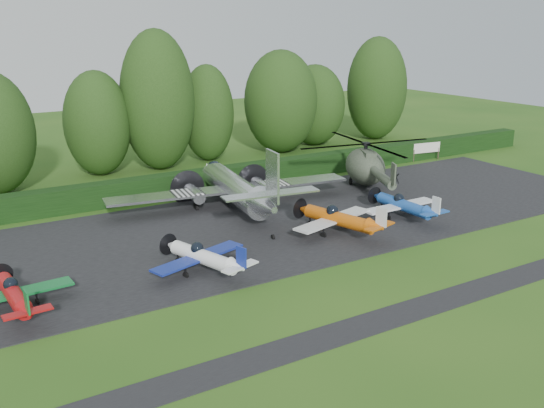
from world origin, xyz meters
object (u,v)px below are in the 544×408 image
light_plane_orange (339,219)px  helicopter (366,163)px  transport_plane (237,189)px  sign_board (427,149)px  light_plane_blue (404,205)px  light_plane_red (14,294)px  light_plane_white (203,257)px

light_plane_orange → helicopter: helicopter is taller
light_plane_orange → transport_plane: bearing=127.4°
transport_plane → sign_board: (26.34, 5.55, -0.50)m
light_plane_blue → sign_board: (16.34, 14.02, 0.25)m
light_plane_red → light_plane_blue: size_ratio=0.94×
light_plane_white → transport_plane: bearing=70.6°
light_plane_white → light_plane_orange: 11.32m
transport_plane → light_plane_orange: bearing=-75.9°
sign_board → helicopter: bearing=-166.2°
light_plane_blue → sign_board: light_plane_blue is taller
light_plane_white → sign_board: light_plane_white is taller
light_plane_red → helicopter: 33.27m
helicopter → sign_board: (12.94, 5.31, -0.92)m
light_plane_red → sign_board: light_plane_red is taller
light_plane_red → light_plane_white: size_ratio=0.95×
transport_plane → light_plane_white: (-7.67, -10.20, -0.77)m
helicopter → sign_board: 14.02m
light_plane_orange → helicopter: size_ratio=0.50×
light_plane_white → light_plane_red: bearing=-164.6°
light_plane_orange → helicopter: 13.40m
light_plane_red → light_plane_orange: 21.88m
light_plane_orange → helicopter: bearing=57.8°
light_plane_red → sign_board: size_ratio=1.89×
transport_plane → light_plane_blue: size_ratio=2.91×
helicopter → light_plane_blue: bearing=-135.6°
light_plane_red → light_plane_white: bearing=1.5°
light_plane_red → helicopter: bearing=21.2°
helicopter → sign_board: helicopter is taller
transport_plane → light_plane_white: size_ratio=2.96×
light_plane_red → light_plane_orange: size_ratio=0.86×
helicopter → sign_board: size_ratio=4.37×
light_plane_blue → helicopter: (3.40, 8.72, 1.17)m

